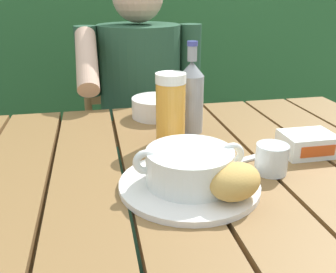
{
  "coord_description": "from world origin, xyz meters",
  "views": [
    {
      "loc": [
        -0.12,
        -0.7,
        1.1
      ],
      "look_at": [
        0.02,
        0.02,
        0.81
      ],
      "focal_mm": 39.62,
      "sensor_mm": 36.0,
      "label": 1
    }
  ],
  "objects_px": {
    "beer_glass": "(171,109)",
    "person_eating": "(141,99)",
    "bread_roll": "(235,182)",
    "table_knife": "(236,162)",
    "serving_plate": "(189,184)",
    "beer_bottle": "(191,96)",
    "diner_bowl": "(156,107)",
    "water_glass_small": "(272,159)",
    "butter_tub": "(307,144)",
    "chair_near_diner": "(137,137)",
    "soup_bowl": "(190,165)"
  },
  "relations": [
    {
      "from": "serving_plate",
      "to": "beer_glass",
      "type": "height_order",
      "value": "beer_glass"
    },
    {
      "from": "bread_roll",
      "to": "table_knife",
      "type": "relative_size",
      "value": 0.87
    },
    {
      "from": "soup_bowl",
      "to": "table_knife",
      "type": "relative_size",
      "value": 1.48
    },
    {
      "from": "bread_roll",
      "to": "soup_bowl",
      "type": "bearing_deg",
      "value": 130.6
    },
    {
      "from": "serving_plate",
      "to": "beer_bottle",
      "type": "relative_size",
      "value": 1.14
    },
    {
      "from": "serving_plate",
      "to": "water_glass_small",
      "type": "bearing_deg",
      "value": 8.34
    },
    {
      "from": "chair_near_diner",
      "to": "bread_roll",
      "type": "height_order",
      "value": "chair_near_diner"
    },
    {
      "from": "serving_plate",
      "to": "water_glass_small",
      "type": "height_order",
      "value": "water_glass_small"
    },
    {
      "from": "beer_glass",
      "to": "water_glass_small",
      "type": "relative_size",
      "value": 2.6
    },
    {
      "from": "soup_bowl",
      "to": "butter_tub",
      "type": "relative_size",
      "value": 1.84
    },
    {
      "from": "person_eating",
      "to": "butter_tub",
      "type": "xyz_separation_m",
      "value": [
        0.3,
        -0.69,
        0.06
      ]
    },
    {
      "from": "butter_tub",
      "to": "diner_bowl",
      "type": "xyz_separation_m",
      "value": [
        -0.3,
        0.35,
        0.0
      ]
    },
    {
      "from": "beer_glass",
      "to": "diner_bowl",
      "type": "height_order",
      "value": "beer_glass"
    },
    {
      "from": "chair_near_diner",
      "to": "serving_plate",
      "type": "xyz_separation_m",
      "value": [
        -0.01,
        -0.99,
        0.28
      ]
    },
    {
      "from": "serving_plate",
      "to": "bread_roll",
      "type": "distance_m",
      "value": 0.11
    },
    {
      "from": "beer_glass",
      "to": "diner_bowl",
      "type": "bearing_deg",
      "value": 89.88
    },
    {
      "from": "water_glass_small",
      "to": "soup_bowl",
      "type": "bearing_deg",
      "value": -171.66
    },
    {
      "from": "chair_near_diner",
      "to": "beer_bottle",
      "type": "height_order",
      "value": "beer_bottle"
    },
    {
      "from": "beer_glass",
      "to": "person_eating",
      "type": "bearing_deg",
      "value": 90.26
    },
    {
      "from": "beer_bottle",
      "to": "serving_plate",
      "type": "bearing_deg",
      "value": -105.21
    },
    {
      "from": "person_eating",
      "to": "diner_bowl",
      "type": "xyz_separation_m",
      "value": [
        0.0,
        -0.34,
        0.07
      ]
    },
    {
      "from": "soup_bowl",
      "to": "bread_roll",
      "type": "relative_size",
      "value": 1.7
    },
    {
      "from": "diner_bowl",
      "to": "table_knife",
      "type": "bearing_deg",
      "value": -72.13
    },
    {
      "from": "person_eating",
      "to": "beer_bottle",
      "type": "relative_size",
      "value": 4.91
    },
    {
      "from": "serving_plate",
      "to": "bread_roll",
      "type": "xyz_separation_m",
      "value": [
        0.06,
        -0.07,
        0.04
      ]
    },
    {
      "from": "beer_bottle",
      "to": "diner_bowl",
      "type": "bearing_deg",
      "value": 115.46
    },
    {
      "from": "person_eating",
      "to": "beer_bottle",
      "type": "height_order",
      "value": "person_eating"
    },
    {
      "from": "chair_near_diner",
      "to": "butter_tub",
      "type": "distance_m",
      "value": 0.99
    },
    {
      "from": "bread_roll",
      "to": "water_glass_small",
      "type": "distance_m",
      "value": 0.16
    },
    {
      "from": "chair_near_diner",
      "to": "beer_glass",
      "type": "bearing_deg",
      "value": -90.03
    },
    {
      "from": "bread_roll",
      "to": "beer_glass",
      "type": "xyz_separation_m",
      "value": [
        -0.05,
        0.31,
        0.04
      ]
    },
    {
      "from": "serving_plate",
      "to": "diner_bowl",
      "type": "height_order",
      "value": "diner_bowl"
    },
    {
      "from": "chair_near_diner",
      "to": "serving_plate",
      "type": "bearing_deg",
      "value": -90.72
    },
    {
      "from": "chair_near_diner",
      "to": "table_knife",
      "type": "height_order",
      "value": "chair_near_diner"
    },
    {
      "from": "beer_glass",
      "to": "diner_bowl",
      "type": "relative_size",
      "value": 1.18
    },
    {
      "from": "soup_bowl",
      "to": "beer_bottle",
      "type": "height_order",
      "value": "beer_bottle"
    },
    {
      "from": "water_glass_small",
      "to": "butter_tub",
      "type": "distance_m",
      "value": 0.15
    },
    {
      "from": "diner_bowl",
      "to": "beer_bottle",
      "type": "bearing_deg",
      "value": -64.54
    },
    {
      "from": "beer_glass",
      "to": "water_glass_small",
      "type": "xyz_separation_m",
      "value": [
        0.17,
        -0.21,
        -0.06
      ]
    },
    {
      "from": "chair_near_diner",
      "to": "water_glass_small",
      "type": "bearing_deg",
      "value": -79.81
    },
    {
      "from": "person_eating",
      "to": "beer_glass",
      "type": "distance_m",
      "value": 0.57
    },
    {
      "from": "soup_bowl",
      "to": "table_knife",
      "type": "distance_m",
      "value": 0.16
    },
    {
      "from": "soup_bowl",
      "to": "table_knife",
      "type": "bearing_deg",
      "value": 32.46
    },
    {
      "from": "beer_bottle",
      "to": "diner_bowl",
      "type": "height_order",
      "value": "beer_bottle"
    },
    {
      "from": "bread_roll",
      "to": "person_eating",
      "type": "bearing_deg",
      "value": 93.61
    },
    {
      "from": "beer_glass",
      "to": "butter_tub",
      "type": "bearing_deg",
      "value": -24.52
    },
    {
      "from": "chair_near_diner",
      "to": "butter_tub",
      "type": "bearing_deg",
      "value": -71.42
    },
    {
      "from": "bread_roll",
      "to": "butter_tub",
      "type": "distance_m",
      "value": 0.3
    },
    {
      "from": "chair_near_diner",
      "to": "person_eating",
      "type": "relative_size",
      "value": 0.76
    },
    {
      "from": "soup_bowl",
      "to": "person_eating",
      "type": "bearing_deg",
      "value": 89.31
    }
  ]
}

